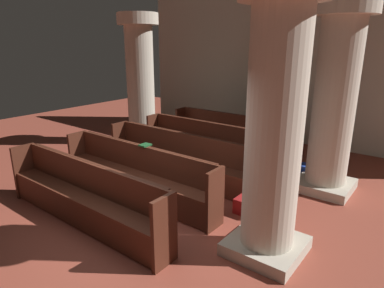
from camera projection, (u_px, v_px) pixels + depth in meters
The scene contains 14 objects.
ground_plane at pixel (137, 224), 5.35m from camera, with size 19.20×19.20×0.00m, color brown.
back_wall at pixel (294, 62), 9.30m from camera, with size 10.00×0.16×4.50m, color beige.
pew_row_0 at pixel (233, 133), 8.71m from camera, with size 3.53×0.47×0.98m.
pew_row_1 at pixel (208, 143), 7.84m from camera, with size 3.53×0.46×0.98m.
pew_row_2 at pixel (177, 155), 6.97m from camera, with size 3.53×0.46×0.98m.
pew_row_3 at pixel (136, 171), 6.11m from camera, with size 3.53×0.46×0.98m.
pew_row_4 at pixel (83, 193), 5.24m from camera, with size 3.53×0.46×0.98m.
pillar_aisle_side at pixel (335, 97), 6.10m from camera, with size 1.09×1.09×3.53m.
pillar_far_side at pixel (140, 78), 9.26m from camera, with size 1.09×1.09×3.53m.
pillar_aisle_rear at pixel (275, 123), 4.12m from camera, with size 1.04×1.04×3.53m.
lectern at pixel (271, 129), 9.37m from camera, with size 0.48×0.45×1.08m.
hymn_book at pixel (145, 145), 6.08m from camera, with size 0.16×0.20×0.03m, color #194723.
kneeler_box_red at pixel (248, 207), 5.64m from camera, with size 0.42×0.29×0.26m, color maroon.
kneeler_box_blue at pixel (302, 170), 7.23m from camera, with size 0.44×0.29×0.28m, color navy.
Camera 1 is at (3.59, -3.22, 2.79)m, focal length 31.34 mm.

